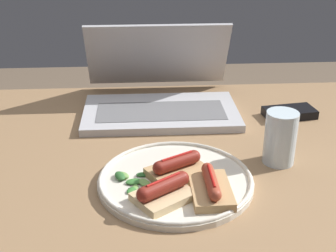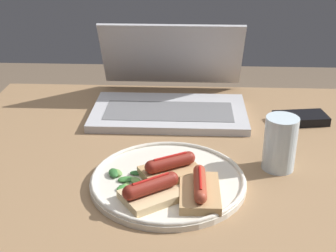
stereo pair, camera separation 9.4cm
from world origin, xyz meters
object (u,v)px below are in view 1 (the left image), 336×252
(laptop, at_px, (160,95))
(external_drive, at_px, (289,113))
(drinking_glass, at_px, (280,138))
(plate, at_px, (176,180))

(laptop, height_order, external_drive, laptop)
(drinking_glass, relative_size, external_drive, 0.83)
(plate, height_order, external_drive, external_drive)
(drinking_glass, height_order, external_drive, drinking_glass)
(drinking_glass, bearing_deg, laptop, 128.19)
(laptop, distance_m, plate, 0.35)
(laptop, height_order, plate, laptop)
(laptop, xyz_separation_m, plate, (0.01, -0.35, -0.03))
(plate, bearing_deg, external_drive, 43.65)
(plate, bearing_deg, laptop, 91.94)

